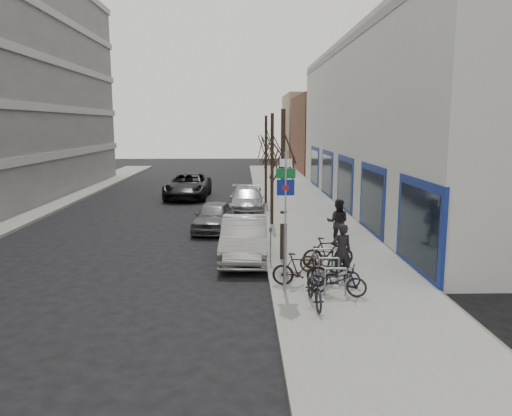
{
  "coord_description": "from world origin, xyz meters",
  "views": [
    {
      "loc": [
        1.19,
        -14.02,
        4.96
      ],
      "look_at": [
        1.66,
        3.64,
        2.0
      ],
      "focal_mm": 35.0,
      "sensor_mm": 36.0,
      "label": 1
    }
  ],
  "objects": [
    {
      "name": "bike_near_left",
      "position": [
        3.11,
        -1.23,
        0.69
      ],
      "size": [
        0.64,
        1.81,
        1.09
      ],
      "primitive_type": "imported",
      "rotation": [
        0.0,
        0.0,
        0.05
      ],
      "color": "black",
      "rests_on": "sidewalk_east"
    },
    {
      "name": "bike_far_curb",
      "position": [
        3.84,
        -0.46,
        0.67
      ],
      "size": [
        1.79,
        1.03,
        1.04
      ],
      "primitive_type": "imported",
      "rotation": [
        0.0,
        0.0,
        1.25
      ],
      "color": "black",
      "rests_on": "sidewalk_east"
    },
    {
      "name": "commercial_building",
      "position": [
        17.0,
        16.0,
        5.0
      ],
      "size": [
        20.0,
        32.0,
        10.0
      ],
      "primitive_type": "cube",
      "color": "#B7B7B2",
      "rests_on": "ground"
    },
    {
      "name": "tree_mid",
      "position": [
        2.6,
        10.0,
        4.1
      ],
      "size": [
        1.8,
        1.8,
        5.5
      ],
      "color": "black",
      "rests_on": "ground"
    },
    {
      "name": "lane_car",
      "position": [
        -2.58,
        19.92,
        0.84
      ],
      "size": [
        2.96,
        6.12,
        1.68
      ],
      "primitive_type": "imported",
      "rotation": [
        0.0,
        0.0,
        -0.03
      ],
      "color": "black",
      "rests_on": "ground"
    },
    {
      "name": "bike_mid_inner",
      "position": [
        3.78,
        1.72,
        0.6
      ],
      "size": [
        1.55,
        0.72,
        0.91
      ],
      "primitive_type": "imported",
      "rotation": [
        0.0,
        0.0,
        1.38
      ],
      "color": "black",
      "rests_on": "sidewalk_east"
    },
    {
      "name": "parked_car_back",
      "position": [
        1.4,
        14.16,
        0.7
      ],
      "size": [
        1.98,
        4.81,
        1.39
      ],
      "primitive_type": "imported",
      "rotation": [
        0.0,
        0.0,
        0.01
      ],
      "color": "#95959A",
      "rests_on": "ground"
    },
    {
      "name": "sidewalk_east",
      "position": [
        4.5,
        10.0,
        0.07
      ],
      "size": [
        5.0,
        70.0,
        0.15
      ],
      "primitive_type": "cube",
      "color": "slate",
      "rests_on": "ground"
    },
    {
      "name": "bike_rack",
      "position": [
        3.8,
        0.6,
        0.66
      ],
      "size": [
        0.66,
        2.26,
        0.83
      ],
      "color": "gray",
      "rests_on": "sidewalk_east"
    },
    {
      "name": "tree_near",
      "position": [
        2.6,
        3.5,
        4.1
      ],
      "size": [
        1.8,
        1.8,
        5.5
      ],
      "color": "black",
      "rests_on": "ground"
    },
    {
      "name": "tree_far",
      "position": [
        2.6,
        16.5,
        4.1
      ],
      "size": [
        1.8,
        1.8,
        5.5
      ],
      "color": "black",
      "rests_on": "ground"
    },
    {
      "name": "meter_front",
      "position": [
        2.15,
        3.0,
        0.92
      ],
      "size": [
        0.1,
        0.08,
        1.27
      ],
      "color": "gray",
      "rests_on": "sidewalk_east"
    },
    {
      "name": "meter_mid",
      "position": [
        2.15,
        8.5,
        0.92
      ],
      "size": [
        0.1,
        0.08,
        1.27
      ],
      "color": "gray",
      "rests_on": "sidewalk_east"
    },
    {
      "name": "pedestrian_far",
      "position": [
        5.01,
        5.6,
        1.1
      ],
      "size": [
        0.79,
        0.63,
        1.89
      ],
      "primitive_type": "imported",
      "rotation": [
        0.0,
        0.0,
        2.89
      ],
      "color": "black",
      "rests_on": "sidewalk_east"
    },
    {
      "name": "bike_mid_curb",
      "position": [
        3.98,
        0.43,
        0.62
      ],
      "size": [
        1.58,
        1.12,
        0.94
      ],
      "primitive_type": "imported",
      "rotation": [
        0.0,
        0.0,
        1.09
      ],
      "color": "black",
      "rests_on": "sidewalk_east"
    },
    {
      "name": "parked_car_front",
      "position": [
        1.23,
        3.99,
        0.78
      ],
      "size": [
        1.81,
        4.8,
        1.57
      ],
      "primitive_type": "imported",
      "rotation": [
        0.0,
        0.0,
        -0.03
      ],
      "color": "#A5A4A9",
      "rests_on": "ground"
    },
    {
      "name": "bike_far_inner",
      "position": [
        4.06,
        2.27,
        0.7
      ],
      "size": [
        1.86,
        0.8,
        1.09
      ],
      "primitive_type": "imported",
      "rotation": [
        0.0,
        0.0,
        1.72
      ],
      "color": "black",
      "rests_on": "sidewalk_east"
    },
    {
      "name": "pedestrian_near",
      "position": [
        4.31,
        1.25,
        1.02
      ],
      "size": [
        0.7,
        0.52,
        1.74
      ],
      "primitive_type": "imported",
      "rotation": [
        0.0,
        0.0,
        3.32
      ],
      "color": "black",
      "rests_on": "sidewalk_east"
    },
    {
      "name": "bike_near_right",
      "position": [
        2.9,
        0.38,
        0.67
      ],
      "size": [
        1.77,
        0.82,
        1.04
      ],
      "primitive_type": "imported",
      "rotation": [
        0.0,
        0.0,
        1.38
      ],
      "color": "black",
      "rests_on": "sidewalk_east"
    },
    {
      "name": "ground",
      "position": [
        0.0,
        0.0,
        0.0
      ],
      "size": [
        120.0,
        120.0,
        0.0
      ],
      "primitive_type": "plane",
      "color": "black",
      "rests_on": "ground"
    },
    {
      "name": "tan_building_far",
      "position": [
        13.5,
        55.0,
        4.5
      ],
      "size": [
        13.0,
        12.0,
        9.0
      ],
      "primitive_type": "cube",
      "color": "#937A5B",
      "rests_on": "ground"
    },
    {
      "name": "meter_back",
      "position": [
        2.15,
        14.0,
        0.92
      ],
      "size": [
        0.1,
        0.08,
        1.27
      ],
      "color": "gray",
      "rests_on": "sidewalk_east"
    },
    {
      "name": "parked_car_mid",
      "position": [
        -0.2,
        9.14,
        0.68
      ],
      "size": [
        2.08,
        4.15,
        1.36
      ],
      "primitive_type": "imported",
      "rotation": [
        0.0,
        0.0,
        -0.12
      ],
      "color": "#515157",
      "rests_on": "ground"
    },
    {
      "name": "highway_sign_pole",
      "position": [
        2.4,
        -0.01,
        2.46
      ],
      "size": [
        0.55,
        0.1,
        4.2
      ],
      "color": "gray",
      "rests_on": "ground"
    },
    {
      "name": "brick_building_far",
      "position": [
        13.0,
        40.0,
        4.0
      ],
      "size": [
        12.0,
        14.0,
        8.0
      ],
      "primitive_type": "cube",
      "color": "brown",
      "rests_on": "ground"
    }
  ]
}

